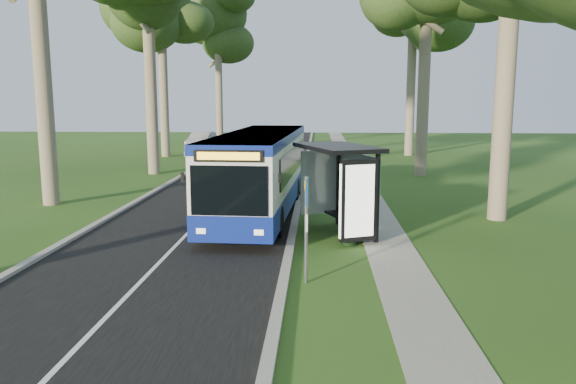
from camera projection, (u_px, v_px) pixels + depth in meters
The scene contains 15 objects.
ground at pixel (288, 262), 15.44m from camera, with size 120.00×120.00×0.00m, color #264716.
road at pixel (223, 197), 25.47m from camera, with size 7.00×100.00×0.02m, color black.
kerb_east at pixel (300, 197), 25.28m from camera, with size 0.25×100.00×0.12m, color #9E9B93.
kerb_west at pixel (147, 196), 25.65m from camera, with size 0.25×100.00×0.12m, color #9E9B93.
centre_line at pixel (223, 197), 25.47m from camera, with size 0.12×100.00×0.01m, color white.
footpath at pixel (366, 199), 25.13m from camera, with size 1.50×100.00×0.02m, color gray.
bus at pixel (260, 172), 21.68m from camera, with size 3.06×12.03×3.16m.
bus_stop_sign at pixel (306, 218), 13.44m from camera, with size 0.10×0.37×2.62m.
bus_shelter at pixel (342, 174), 17.77m from camera, with size 3.03×3.89×2.95m.
litter_bin at pixel (349, 228), 17.27m from camera, with size 0.56×0.56×0.99m.
car_white at pixel (205, 146), 43.61m from camera, with size 1.83×4.55×1.55m, color white.
car_silver at pixel (202, 141), 48.80m from camera, with size 1.70×4.87×1.61m, color #9A9DA1.
tree_west_d at pixel (161, 5), 41.73m from camera, with size 5.20×5.20×15.28m.
tree_west_e at pixel (218, 33), 51.60m from camera, with size 5.20×5.20×14.03m.
tree_east_d at pixel (414, 4), 42.66m from camera, with size 5.20×5.20×15.58m.
Camera 1 is at (0.81, -14.89, 4.45)m, focal length 35.00 mm.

